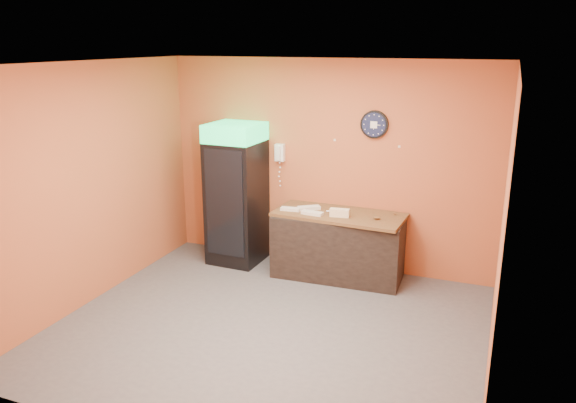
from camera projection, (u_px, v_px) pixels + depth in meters
The scene contains 15 objects.
floor at pixel (269, 328), 6.11m from camera, with size 4.50×4.50×0.00m, color #47474C.
back_wall at pixel (327, 165), 7.51m from camera, with size 4.50×0.02×2.80m, color #AB5630.
left_wall at pixel (90, 185), 6.52m from camera, with size 0.02×4.00×2.80m, color #AB5630.
right_wall at pixel (502, 231), 4.93m from camera, with size 0.02×4.00×2.80m, color #AB5630.
ceiling at pixel (266, 64), 5.33m from camera, with size 4.50×4.00×0.02m, color white.
beverage_cooler at pixel (235, 196), 7.70m from camera, with size 0.70×0.72×1.95m.
prep_counter at pixel (338, 246), 7.35m from camera, with size 1.66×0.74×0.83m, color black.
wall_clock at pixel (374, 124), 7.10m from camera, with size 0.36×0.06×0.36m.
wall_phone at pixel (280, 153), 7.66m from camera, with size 0.13×0.11×0.24m.
butcher_paper at pixel (339, 215), 7.23m from camera, with size 1.66×0.75×0.04m, color brown.
sub_roll_stack at pixel (340, 213), 7.07m from camera, with size 0.25×0.11×0.10m.
wrapped_sandwich_left at pixel (290, 209), 7.34m from camera, with size 0.25×0.10×0.04m, color silver.
wrapped_sandwich_mid at pixel (312, 213), 7.17m from camera, with size 0.28×0.11×0.04m, color silver.
wrapped_sandwich_right at pixel (309, 208), 7.38m from camera, with size 0.29×0.12×0.04m, color silver.
kitchen_tool at pixel (339, 211), 7.21m from camera, with size 0.07×0.07×0.07m, color silver.
Camera 1 is at (2.21, -5.03, 3.02)m, focal length 35.00 mm.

